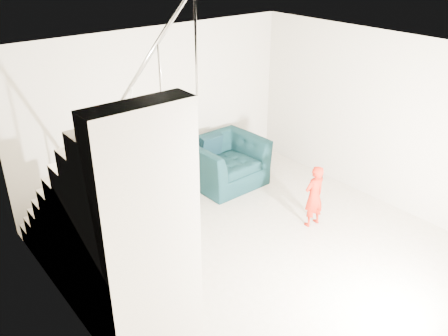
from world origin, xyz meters
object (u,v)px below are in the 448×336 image
(armchair, at_px, (225,162))
(toddler, at_px, (314,196))
(staircase, at_px, (110,233))
(side_table, at_px, (260,150))

(armchair, xyz_separation_m, toddler, (0.19, -1.86, 0.08))
(toddler, xyz_separation_m, staircase, (-3.06, 0.33, 0.46))
(armchair, distance_m, toddler, 1.87)
(side_table, bearing_deg, staircase, -155.87)
(armchair, xyz_separation_m, staircase, (-2.88, -1.53, 0.55))
(toddler, height_order, staircase, staircase)
(toddler, xyz_separation_m, side_table, (0.82, 2.07, -0.21))
(armchair, relative_size, toddler, 1.28)
(armchair, height_order, staircase, staircase)
(armchair, relative_size, side_table, 3.02)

